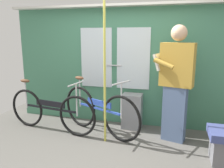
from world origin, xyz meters
name	(u,v)px	position (x,y,z in m)	size (l,w,h in m)	color
ground_plane	(109,151)	(0.00, 0.00, -0.02)	(5.33, 3.88, 0.04)	#56544F
train_door_wall	(125,64)	(-0.01, 1.13, 1.14)	(4.33, 0.28, 2.18)	#427F60
bicycle_near_door	(50,110)	(-1.18, 0.41, 0.37)	(1.76, 0.47, 0.91)	black
bicycle_leaning_behind	(99,111)	(-0.33, 0.54, 0.40)	(1.56, 0.80, 0.96)	black
passenger_reading_newspaper	(176,82)	(0.90, 0.60, 0.96)	(0.63, 0.58, 1.81)	slate
trash_bin_by_wall	(132,111)	(0.18, 0.92, 0.31)	(0.35, 0.28, 0.63)	gray
handrail_pole	(105,75)	(-0.14, 0.27, 1.07)	(0.04, 0.04, 2.14)	#C6C14C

